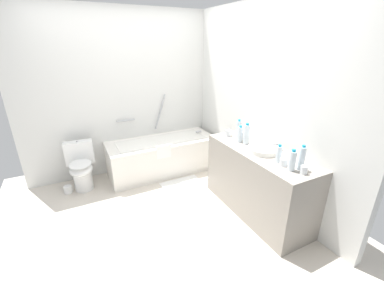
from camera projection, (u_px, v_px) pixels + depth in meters
ground_plane at (161, 213)px, 3.14m from camera, size 3.79×3.79×0.00m
wall_back_tiled at (125, 95)px, 3.87m from camera, size 3.07×0.10×2.46m
wall_right_mirror at (258, 104)px, 3.26m from camera, size 0.10×3.19×2.46m
bathtub at (162, 154)px, 4.08m from camera, size 1.70×0.68×1.20m
toilet at (81, 167)px, 3.57m from camera, size 0.40×0.51×0.68m
vanity_counter at (257, 182)px, 3.04m from camera, size 0.53×1.44×0.83m
sink_basin at (263, 150)px, 2.84m from camera, size 0.34×0.34×0.06m
sink_faucet at (276, 146)px, 2.92m from camera, size 0.13×0.15×0.07m
water_bottle_0 at (239, 129)px, 3.23m from camera, size 0.06×0.06×0.25m
water_bottle_1 at (240, 134)px, 3.10m from camera, size 0.06×0.06×0.21m
water_bottle_2 at (292, 161)px, 2.41m from camera, size 0.07×0.07×0.22m
water_bottle_3 at (279, 154)px, 2.57m from camera, size 0.06×0.06×0.19m
water_bottle_4 at (247, 134)px, 3.03m from camera, size 0.07×0.07×0.26m
water_bottle_5 at (302, 158)px, 2.41m from camera, size 0.06×0.06×0.26m
drinking_glass_0 at (284, 162)px, 2.52m from camera, size 0.08×0.08×0.08m
drinking_glass_1 at (304, 170)px, 2.36m from camera, size 0.06×0.06×0.08m
drinking_glass_2 at (228, 133)px, 3.32m from camera, size 0.08×0.08×0.08m
drinking_glass_3 at (242, 136)px, 3.19m from camera, size 0.07×0.07×0.10m
bath_mat at (182, 185)px, 3.76m from camera, size 0.59×0.38×0.01m
toilet_paper_roll at (68, 189)px, 3.55m from camera, size 0.11×0.11×0.10m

